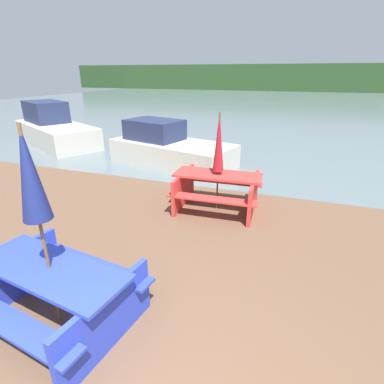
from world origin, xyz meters
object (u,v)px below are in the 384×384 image
umbrella_crimson (219,143)px  boat (169,148)px  picnic_table_blue (54,288)px  umbrella_navy (30,176)px  boat_second (54,129)px  picnic_table_red (217,188)px

umbrella_crimson → boat: umbrella_crimson is taller
picnic_table_blue → umbrella_navy: size_ratio=0.88×
umbrella_crimson → boat_second: size_ratio=0.41×
picnic_table_red → boat_second: bearing=153.7°
umbrella_navy → boat: size_ratio=0.55×
picnic_table_blue → umbrella_crimson: bearing=75.6°
umbrella_navy → boat_second: 10.55m
picnic_table_blue → boat: bearing=102.4°
umbrella_crimson → picnic_table_blue: bearing=-104.4°
boat → boat_second: size_ratio=0.87×
umbrella_crimson → boat_second: umbrella_crimson is taller
picnic_table_red → boat_second: 9.00m
picnic_table_blue → umbrella_crimson: (0.95, 3.71, 0.98)m
picnic_table_blue → boat: (-1.45, 6.58, 0.05)m
umbrella_navy → umbrella_crimson: bearing=75.6°
umbrella_navy → boat_second: size_ratio=0.47×
umbrella_crimson → boat_second: (-8.06, 3.99, -0.83)m
picnic_table_red → boat: size_ratio=0.44×
picnic_table_red → boat: (-2.40, 2.87, 0.03)m
picnic_table_blue → umbrella_navy: 1.37m
umbrella_navy → umbrella_crimson: (0.95, 3.71, -0.39)m
picnic_table_red → picnic_table_blue: bearing=-104.4°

